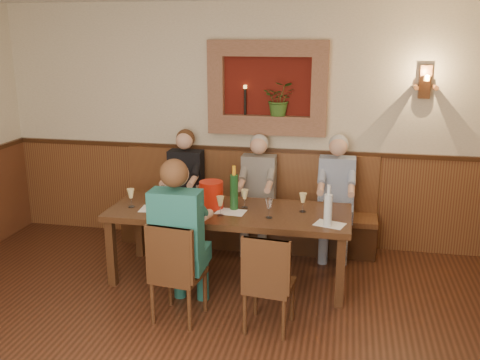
% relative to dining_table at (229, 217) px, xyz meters
% --- Properties ---
extents(room_shell, '(6.04, 6.04, 2.82)m').
position_rel_dining_table_xyz_m(room_shell, '(0.00, -1.85, 1.21)').
color(room_shell, beige).
rests_on(room_shell, ground).
extents(wainscoting, '(6.02, 6.02, 1.15)m').
position_rel_dining_table_xyz_m(wainscoting, '(0.00, -1.85, -0.09)').
color(wainscoting, '#562A18').
rests_on(wainscoting, ground).
extents(wall_niche, '(1.36, 0.30, 1.06)m').
position_rel_dining_table_xyz_m(wall_niche, '(0.24, 1.09, 1.13)').
color(wall_niche, '#54130C').
rests_on(wall_niche, ground).
extents(wall_sconce, '(0.25, 0.20, 0.35)m').
position_rel_dining_table_xyz_m(wall_sconce, '(1.90, 1.08, 1.27)').
color(wall_sconce, '#562A18').
rests_on(wall_sconce, ground).
extents(dining_table, '(2.40, 0.90, 0.75)m').
position_rel_dining_table_xyz_m(dining_table, '(0.00, 0.00, 0.00)').
color(dining_table, black).
rests_on(dining_table, ground).
extents(bench, '(3.00, 0.45, 1.11)m').
position_rel_dining_table_xyz_m(bench, '(0.00, 0.94, -0.35)').
color(bench, '#381E0F').
rests_on(bench, ground).
extents(chair_near_left, '(0.46, 0.46, 0.92)m').
position_rel_dining_table_xyz_m(chair_near_left, '(-0.27, -0.87, -0.41)').
color(chair_near_left, black).
rests_on(chair_near_left, ground).
extents(chair_near_right, '(0.43, 0.43, 0.88)m').
position_rel_dining_table_xyz_m(chair_near_right, '(0.53, -0.87, -0.42)').
color(chair_near_right, black).
rests_on(chair_near_right, ground).
extents(person_bench_left, '(0.40, 0.49, 1.37)m').
position_rel_dining_table_xyz_m(person_bench_left, '(-0.73, 0.84, -0.11)').
color(person_bench_left, black).
rests_on(person_bench_left, ground).
extents(person_bench_mid, '(0.39, 0.47, 1.35)m').
position_rel_dining_table_xyz_m(person_bench_mid, '(0.14, 0.84, -0.12)').
color(person_bench_mid, '#5A5552').
rests_on(person_bench_mid, ground).
extents(person_bench_right, '(0.40, 0.49, 1.38)m').
position_rel_dining_table_xyz_m(person_bench_right, '(1.03, 0.84, -0.11)').
color(person_bench_right, navy).
rests_on(person_bench_right, ground).
extents(person_chair_front, '(0.44, 0.53, 1.46)m').
position_rel_dining_table_xyz_m(person_chair_front, '(-0.27, -0.78, -0.07)').
color(person_chair_front, navy).
rests_on(person_chair_front, ground).
extents(spittoon_bucket, '(0.29, 0.29, 0.27)m').
position_rel_dining_table_xyz_m(spittoon_bucket, '(-0.19, 0.03, 0.21)').
color(spittoon_bucket, red).
rests_on(spittoon_bucket, dining_table).
extents(wine_bottle_green_a, '(0.11, 0.11, 0.45)m').
position_rel_dining_table_xyz_m(wine_bottle_green_a, '(0.04, 0.03, 0.26)').
color(wine_bottle_green_a, '#19471E').
rests_on(wine_bottle_green_a, dining_table).
extents(wine_bottle_green_b, '(0.08, 0.08, 0.41)m').
position_rel_dining_table_xyz_m(wine_bottle_green_b, '(-0.63, 0.11, 0.25)').
color(wine_bottle_green_b, '#19471E').
rests_on(wine_bottle_green_b, dining_table).
extents(water_bottle, '(0.10, 0.10, 0.39)m').
position_rel_dining_table_xyz_m(water_bottle, '(0.98, -0.29, 0.24)').
color(water_bottle, silver).
rests_on(water_bottle, dining_table).
extents(tasting_sheet_a, '(0.34, 0.26, 0.00)m').
position_rel_dining_table_xyz_m(tasting_sheet_a, '(-0.72, -0.12, 0.08)').
color(tasting_sheet_a, white).
rests_on(tasting_sheet_a, dining_table).
extents(tasting_sheet_b, '(0.30, 0.23, 0.00)m').
position_rel_dining_table_xyz_m(tasting_sheet_b, '(0.03, -0.07, 0.08)').
color(tasting_sheet_b, white).
rests_on(tasting_sheet_b, dining_table).
extents(tasting_sheet_c, '(0.31, 0.26, 0.00)m').
position_rel_dining_table_xyz_m(tasting_sheet_c, '(1.00, -0.23, 0.08)').
color(tasting_sheet_c, white).
rests_on(tasting_sheet_c, dining_table).
extents(tasting_sheet_d, '(0.27, 0.20, 0.00)m').
position_rel_dining_table_xyz_m(tasting_sheet_d, '(-0.32, -0.27, 0.08)').
color(tasting_sheet_d, white).
rests_on(tasting_sheet_d, dining_table).
extents(wine_glass_0, '(0.08, 0.08, 0.19)m').
position_rel_dining_table_xyz_m(wine_glass_0, '(0.72, 0.08, 0.17)').
color(wine_glass_0, '#DDC884').
rests_on(wine_glass_0, dining_table).
extents(wine_glass_1, '(0.08, 0.08, 0.19)m').
position_rel_dining_table_xyz_m(wine_glass_1, '(0.96, -0.13, 0.17)').
color(wine_glass_1, white).
rests_on(wine_glass_1, dining_table).
extents(wine_glass_2, '(0.08, 0.08, 0.19)m').
position_rel_dining_table_xyz_m(wine_glass_2, '(-0.99, -0.11, 0.17)').
color(wine_glass_2, '#DDC884').
rests_on(wine_glass_2, dining_table).
extents(wine_glass_3, '(0.08, 0.08, 0.19)m').
position_rel_dining_table_xyz_m(wine_glass_3, '(0.14, 0.09, 0.17)').
color(wine_glass_3, '#DDC884').
rests_on(wine_glass_3, dining_table).
extents(wine_glass_4, '(0.08, 0.08, 0.19)m').
position_rel_dining_table_xyz_m(wine_glass_4, '(-0.34, 0.14, 0.17)').
color(wine_glass_4, white).
rests_on(wine_glass_4, dining_table).
extents(wine_glass_5, '(0.08, 0.08, 0.19)m').
position_rel_dining_table_xyz_m(wine_glass_5, '(-0.05, -0.18, 0.17)').
color(wine_glass_5, '#DDC884').
rests_on(wine_glass_5, dining_table).
extents(wine_glass_6, '(0.08, 0.08, 0.19)m').
position_rel_dining_table_xyz_m(wine_glass_6, '(-0.69, 0.07, 0.17)').
color(wine_glass_6, white).
rests_on(wine_glass_6, dining_table).
extents(wine_glass_7, '(0.08, 0.08, 0.19)m').
position_rel_dining_table_xyz_m(wine_glass_7, '(0.42, -0.16, 0.17)').
color(wine_glass_7, white).
rests_on(wine_glass_7, dining_table).
extents(wine_glass_8, '(0.08, 0.08, 0.19)m').
position_rel_dining_table_xyz_m(wine_glass_8, '(-0.24, -0.36, 0.17)').
color(wine_glass_8, '#DDC884').
rests_on(wine_glass_8, dining_table).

